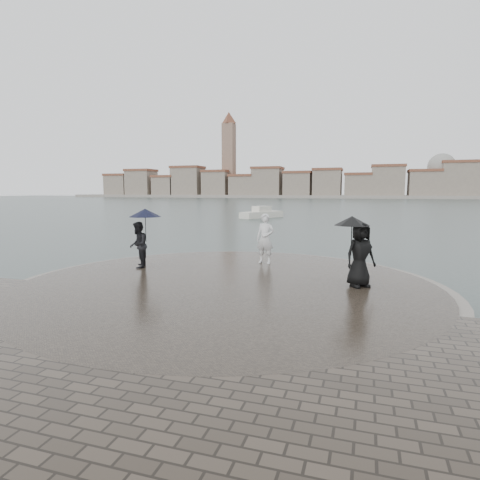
% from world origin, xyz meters
% --- Properties ---
extents(ground, '(400.00, 400.00, 0.00)m').
position_xyz_m(ground, '(0.00, 0.00, 0.00)').
color(ground, '#2B3835').
rests_on(ground, ground).
extents(kerb_ring, '(12.50, 12.50, 0.32)m').
position_xyz_m(kerb_ring, '(0.00, 3.50, 0.16)').
color(kerb_ring, gray).
rests_on(kerb_ring, ground).
extents(quay_tip, '(11.90, 11.90, 0.36)m').
position_xyz_m(quay_tip, '(0.00, 3.50, 0.18)').
color(quay_tip, '#2D261E').
rests_on(quay_tip, ground).
extents(statue, '(0.71, 0.51, 1.82)m').
position_xyz_m(statue, '(0.31, 6.86, 1.27)').
color(statue, silver).
rests_on(statue, quay_tip).
extents(visitor_left, '(1.23, 1.13, 2.04)m').
position_xyz_m(visitor_left, '(-3.57, 4.74, 1.51)').
color(visitor_left, black).
rests_on(visitor_left, quay_tip).
extents(visitor_right, '(1.28, 1.09, 1.95)m').
position_xyz_m(visitor_right, '(3.63, 4.16, 1.47)').
color(visitor_right, black).
rests_on(visitor_right, quay_tip).
extents(far_skyline, '(260.00, 20.00, 37.00)m').
position_xyz_m(far_skyline, '(-6.29, 160.71, 5.61)').
color(far_skyline, gray).
rests_on(far_skyline, ground).
extents(boats, '(33.66, 10.18, 1.50)m').
position_xyz_m(boats, '(6.97, 39.41, 0.38)').
color(boats, silver).
rests_on(boats, ground).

